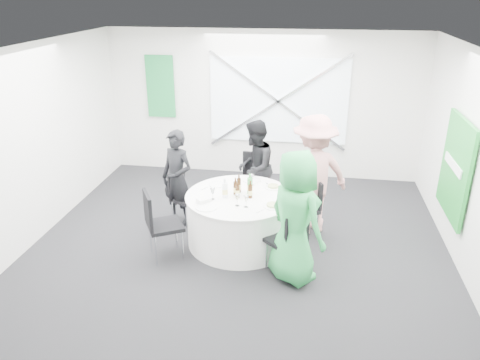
# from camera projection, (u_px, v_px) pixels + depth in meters

# --- Properties ---
(floor) EXTENTS (6.00, 6.00, 0.00)m
(floor) POSITION_uv_depth(u_px,v_px,m) (238.00, 249.00, 6.76)
(floor) COLOR black
(floor) RESTS_ON ground
(ceiling) EXTENTS (6.00, 6.00, 0.00)m
(ceiling) POSITION_uv_depth(u_px,v_px,m) (237.00, 50.00, 5.68)
(ceiling) COLOR silver
(ceiling) RESTS_ON wall_back
(wall_back) EXTENTS (6.00, 0.00, 6.00)m
(wall_back) POSITION_uv_depth(u_px,v_px,m) (263.00, 105.00, 8.95)
(wall_back) COLOR silver
(wall_back) RESTS_ON floor
(wall_front) EXTENTS (6.00, 0.00, 6.00)m
(wall_front) POSITION_uv_depth(u_px,v_px,m) (174.00, 294.00, 3.49)
(wall_front) COLOR silver
(wall_front) RESTS_ON floor
(wall_left) EXTENTS (0.00, 6.00, 6.00)m
(wall_left) POSITION_uv_depth(u_px,v_px,m) (30.00, 147.00, 6.65)
(wall_left) COLOR silver
(wall_left) RESTS_ON floor
(wall_right) EXTENTS (0.00, 6.00, 6.00)m
(wall_right) POSITION_uv_depth(u_px,v_px,m) (476.00, 171.00, 5.79)
(wall_right) COLOR silver
(wall_right) RESTS_ON floor
(window_panel) EXTENTS (2.60, 0.03, 1.60)m
(window_panel) POSITION_uv_depth(u_px,v_px,m) (278.00, 101.00, 8.83)
(window_panel) COLOR silver
(window_panel) RESTS_ON wall_back
(window_brace_a) EXTENTS (2.63, 0.05, 1.84)m
(window_brace_a) POSITION_uv_depth(u_px,v_px,m) (278.00, 101.00, 8.80)
(window_brace_a) COLOR silver
(window_brace_a) RESTS_ON window_panel
(window_brace_b) EXTENTS (2.63, 0.05, 1.84)m
(window_brace_b) POSITION_uv_depth(u_px,v_px,m) (278.00, 101.00, 8.80)
(window_brace_b) COLOR silver
(window_brace_b) RESTS_ON window_panel
(green_banner) EXTENTS (0.55, 0.04, 1.20)m
(green_banner) POSITION_uv_depth(u_px,v_px,m) (160.00, 87.00, 9.08)
(green_banner) COLOR #167034
(green_banner) RESTS_ON wall_back
(green_sign) EXTENTS (0.05, 1.20, 1.40)m
(green_sign) POSITION_uv_depth(u_px,v_px,m) (456.00, 168.00, 6.42)
(green_sign) COLOR #188529
(green_sign) RESTS_ON wall_right
(banquet_table) EXTENTS (1.56, 1.56, 0.76)m
(banquet_table) POSITION_uv_depth(u_px,v_px,m) (240.00, 219.00, 6.80)
(banquet_table) COLOR white
(banquet_table) RESTS_ON floor
(chair_back) EXTENTS (0.46, 0.47, 0.97)m
(chair_back) POSITION_uv_depth(u_px,v_px,m) (254.00, 177.00, 7.78)
(chair_back) COLOR black
(chair_back) RESTS_ON floor
(chair_back_left) EXTENTS (0.51, 0.51, 0.82)m
(chair_back_left) POSITION_uv_depth(u_px,v_px,m) (182.00, 193.00, 7.40)
(chair_back_left) COLOR black
(chair_back_left) RESTS_ON floor
(chair_back_right) EXTENTS (0.53, 0.53, 0.88)m
(chair_back_right) POSITION_uv_depth(u_px,v_px,m) (309.00, 203.00, 6.99)
(chair_back_right) COLOR black
(chair_back_right) RESTS_ON floor
(chair_front_right) EXTENTS (0.60, 0.60, 0.93)m
(chair_front_right) POSITION_uv_depth(u_px,v_px,m) (290.00, 237.00, 5.98)
(chair_front_right) COLOR black
(chair_front_right) RESTS_ON floor
(chair_front_left) EXTENTS (0.62, 0.62, 1.00)m
(chair_front_left) POSITION_uv_depth(u_px,v_px,m) (158.00, 220.00, 6.33)
(chair_front_left) COLOR black
(chair_front_left) RESTS_ON floor
(person_man_back_left) EXTENTS (0.66, 0.56, 1.52)m
(person_man_back_left) POSITION_uv_depth(u_px,v_px,m) (177.00, 178.00, 7.24)
(person_man_back_left) COLOR black
(person_man_back_left) RESTS_ON floor
(person_man_back) EXTENTS (0.47, 0.79, 1.56)m
(person_man_back) POSITION_uv_depth(u_px,v_px,m) (255.00, 167.00, 7.61)
(person_man_back) COLOR black
(person_man_back) RESTS_ON floor
(person_woman_pink) EXTENTS (1.30, 1.05, 1.83)m
(person_woman_pink) POSITION_uv_depth(u_px,v_px,m) (313.00, 175.00, 6.95)
(person_woman_pink) COLOR tan
(person_woman_pink) RESTS_ON floor
(person_woman_green) EXTENTS (1.00, 0.99, 1.75)m
(person_woman_green) POSITION_uv_depth(u_px,v_px,m) (295.00, 218.00, 5.77)
(person_woman_green) COLOR green
(person_woman_green) RESTS_ON floor
(plate_back) EXTENTS (0.28, 0.28, 0.01)m
(plate_back) POSITION_uv_depth(u_px,v_px,m) (252.00, 180.00, 7.16)
(plate_back) COLOR white
(plate_back) RESTS_ON banquet_table
(plate_back_left) EXTENTS (0.25, 0.25, 0.01)m
(plate_back_left) POSITION_uv_depth(u_px,v_px,m) (217.00, 184.00, 7.00)
(plate_back_left) COLOR white
(plate_back_left) RESTS_ON banquet_table
(plate_back_right) EXTENTS (0.25, 0.25, 0.04)m
(plate_back_right) POSITION_uv_depth(u_px,v_px,m) (273.00, 187.00, 6.90)
(plate_back_right) COLOR white
(plate_back_right) RESTS_ON banquet_table
(plate_front_right) EXTENTS (0.26, 0.26, 0.04)m
(plate_front_right) POSITION_uv_depth(u_px,v_px,m) (273.00, 206.00, 6.31)
(plate_front_right) COLOR white
(plate_front_right) RESTS_ON banquet_table
(plate_front_left) EXTENTS (0.29, 0.29, 0.01)m
(plate_front_left) POSITION_uv_depth(u_px,v_px,m) (206.00, 207.00, 6.29)
(plate_front_left) COLOR white
(plate_front_left) RESTS_ON banquet_table
(napkin) EXTENTS (0.22, 0.22, 0.05)m
(napkin) POSITION_uv_depth(u_px,v_px,m) (204.00, 200.00, 6.42)
(napkin) COLOR white
(napkin) RESTS_ON plate_front_left
(beer_bottle_a) EXTENTS (0.06, 0.06, 0.26)m
(beer_bottle_a) POSITION_uv_depth(u_px,v_px,m) (235.00, 188.00, 6.64)
(beer_bottle_a) COLOR #3D200B
(beer_bottle_a) RESTS_ON banquet_table
(beer_bottle_b) EXTENTS (0.06, 0.06, 0.27)m
(beer_bottle_b) POSITION_uv_depth(u_px,v_px,m) (239.00, 185.00, 6.72)
(beer_bottle_b) COLOR #3D200B
(beer_bottle_b) RESTS_ON banquet_table
(beer_bottle_c) EXTENTS (0.06, 0.06, 0.25)m
(beer_bottle_c) POSITION_uv_depth(u_px,v_px,m) (250.00, 191.00, 6.55)
(beer_bottle_c) COLOR #3D200B
(beer_bottle_c) RESTS_ON banquet_table
(beer_bottle_d) EXTENTS (0.06, 0.06, 0.26)m
(beer_bottle_d) POSITION_uv_depth(u_px,v_px,m) (237.00, 191.00, 6.56)
(beer_bottle_d) COLOR #3D200B
(beer_bottle_d) RESTS_ON banquet_table
(green_water_bottle) EXTENTS (0.08, 0.08, 0.30)m
(green_water_bottle) POSITION_uv_depth(u_px,v_px,m) (250.00, 186.00, 6.66)
(green_water_bottle) COLOR green
(green_water_bottle) RESTS_ON banquet_table
(clear_water_bottle) EXTENTS (0.08, 0.08, 0.28)m
(clear_water_bottle) POSITION_uv_depth(u_px,v_px,m) (225.00, 190.00, 6.56)
(clear_water_bottle) COLOR white
(clear_water_bottle) RESTS_ON banquet_table
(wine_glass_a) EXTENTS (0.07, 0.07, 0.17)m
(wine_glass_a) POSITION_uv_depth(u_px,v_px,m) (213.00, 191.00, 6.48)
(wine_glass_a) COLOR white
(wine_glass_a) RESTS_ON banquet_table
(wine_glass_b) EXTENTS (0.07, 0.07, 0.17)m
(wine_glass_b) POSITION_uv_depth(u_px,v_px,m) (237.00, 197.00, 6.29)
(wine_glass_b) COLOR white
(wine_glass_b) RESTS_ON banquet_table
(wine_glass_c) EXTENTS (0.07, 0.07, 0.17)m
(wine_glass_c) POSITION_uv_depth(u_px,v_px,m) (246.00, 199.00, 6.26)
(wine_glass_c) COLOR white
(wine_glass_c) RESTS_ON banquet_table
(wine_glass_d) EXTENTS (0.07, 0.07, 0.17)m
(wine_glass_d) POSITION_uv_depth(u_px,v_px,m) (252.00, 177.00, 6.94)
(wine_glass_d) COLOR white
(wine_glass_d) RESTS_ON banquet_table
(fork_a) EXTENTS (0.08, 0.14, 0.01)m
(fork_a) POSITION_uv_depth(u_px,v_px,m) (216.00, 183.00, 7.06)
(fork_a) COLOR silver
(fork_a) RESTS_ON banquet_table
(knife_a) EXTENTS (0.09, 0.13, 0.01)m
(knife_a) POSITION_uv_depth(u_px,v_px,m) (204.00, 189.00, 6.87)
(knife_a) COLOR silver
(knife_a) RESTS_ON banquet_table
(fork_b) EXTENTS (0.10, 0.13, 0.01)m
(fork_b) POSITION_uv_depth(u_px,v_px,m) (260.00, 212.00, 6.17)
(fork_b) COLOR silver
(fork_b) RESTS_ON banquet_table
(knife_b) EXTENTS (0.10, 0.13, 0.01)m
(knife_b) POSITION_uv_depth(u_px,v_px,m) (277.00, 203.00, 6.40)
(knife_b) COLOR silver
(knife_b) RESTS_ON banquet_table
(fork_c) EXTENTS (0.10, 0.13, 0.01)m
(fork_c) POSITION_uv_depth(u_px,v_px,m) (280.00, 193.00, 6.72)
(fork_c) COLOR silver
(fork_c) RESTS_ON banquet_table
(knife_c) EXTENTS (0.10, 0.13, 0.01)m
(knife_c) POSITION_uv_depth(u_px,v_px,m) (268.00, 185.00, 7.01)
(knife_c) COLOR silver
(knife_c) RESTS_ON banquet_table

